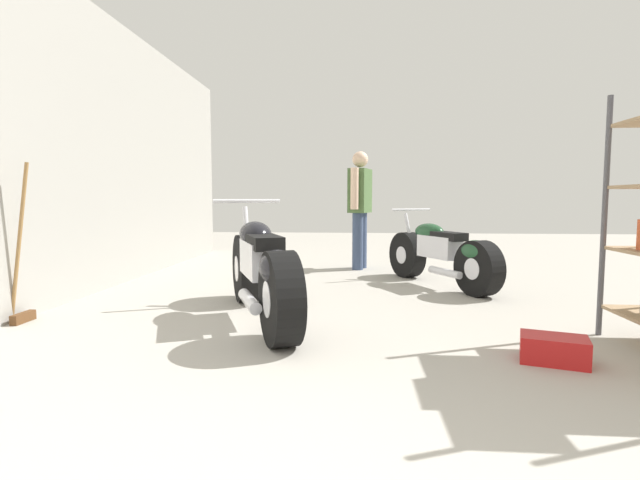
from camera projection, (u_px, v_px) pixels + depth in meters
ground_plane at (336, 299)px, 4.81m from camera, size 19.03×19.03×0.00m
garage_partition_left at (80, 147)px, 4.88m from camera, size 0.08×8.72×3.10m
motorcycle_maroon_cruiser at (261, 270)px, 3.91m from camera, size 1.05×2.08×1.01m
motorcycle_black_naked at (441, 254)px, 5.49m from camera, size 1.06×1.78×0.90m
mechanic_in_blue at (360, 203)px, 6.83m from camera, size 0.36×0.68×1.70m
push_broom at (21, 280)px, 3.87m from camera, size 0.24×0.24×1.31m
red_toolbox at (554, 349)px, 2.93m from camera, size 0.44×0.35×0.17m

